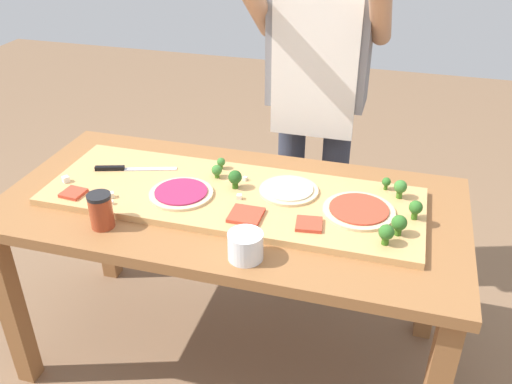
{
  "coord_description": "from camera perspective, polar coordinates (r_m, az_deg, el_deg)",
  "views": [
    {
      "loc": [
        0.53,
        -1.56,
        1.75
      ],
      "look_at": [
        0.08,
        0.04,
        0.77
      ],
      "focal_mm": 38.65,
      "sensor_mm": 36.0,
      "label": 1
    }
  ],
  "objects": [
    {
      "name": "cheese_crumble_b",
      "position": [
        1.89,
        -1.75,
        -0.51
      ],
      "size": [
        0.02,
        0.02,
        0.02
      ],
      "primitive_type": "cube",
      "rotation": [
        0.0,
        0.0,
        0.17
      ],
      "color": "white",
      "rests_on": "cutting_board"
    },
    {
      "name": "pizza_slice_near_right",
      "position": [
        2.02,
        -18.38,
        -0.1
      ],
      "size": [
        0.08,
        0.08,
        0.01
      ],
      "primitive_type": "cube",
      "rotation": [
        0.0,
        0.0,
        -0.09
      ],
      "color": "#BC3D28",
      "rests_on": "cutting_board"
    },
    {
      "name": "broccoli_floret_center_right",
      "position": [
        1.69,
        13.34,
        -4.15
      ],
      "size": [
        0.05,
        0.05,
        0.07
      ],
      "color": "#366618",
      "rests_on": "cutting_board"
    },
    {
      "name": "prep_table",
      "position": [
        1.98,
        -2.54,
        -3.38
      ],
      "size": [
        1.61,
        0.79,
        0.74
      ],
      "color": "brown",
      "rests_on": "ground"
    },
    {
      "name": "cheese_crumble_c",
      "position": [
        2.0,
        -1.14,
        1.4
      ],
      "size": [
        0.02,
        0.02,
        0.01
      ],
      "primitive_type": "cube",
      "rotation": [
        0.0,
        0.0,
        1.21
      ],
      "color": "silver",
      "rests_on": "cutting_board"
    },
    {
      "name": "flour_cup",
      "position": [
        1.64,
        -1.1,
        -5.74
      ],
      "size": [
        0.11,
        0.11,
        0.09
      ],
      "color": "white",
      "rests_on": "prep_table"
    },
    {
      "name": "broccoli_floret_back_left",
      "position": [
        1.94,
        -2.13,
        1.47
      ],
      "size": [
        0.05,
        0.05,
        0.07
      ],
      "color": "#2C5915",
      "rests_on": "cutting_board"
    },
    {
      "name": "broccoli_floret_back_right",
      "position": [
        1.99,
        13.34,
        0.98
      ],
      "size": [
        0.03,
        0.03,
        0.05
      ],
      "color": "#366618",
      "rests_on": "cutting_board"
    },
    {
      "name": "pizza_whole_beet_magenta",
      "position": [
        1.93,
        -7.76,
        -0.1
      ],
      "size": [
        0.22,
        0.22,
        0.02
      ],
      "color": "beige",
      "rests_on": "cutting_board"
    },
    {
      "name": "pizza_whole_cheese_artichoke",
      "position": [
        1.93,
        3.41,
        0.21
      ],
      "size": [
        0.21,
        0.21,
        0.02
      ],
      "color": "beige",
      "rests_on": "cutting_board"
    },
    {
      "name": "cook_center",
      "position": [
        2.32,
        6.38,
        11.44
      ],
      "size": [
        0.54,
        0.39,
        1.67
      ],
      "color": "#333847",
      "rests_on": "ground"
    },
    {
      "name": "pizza_slice_center",
      "position": [
        1.8,
        -1.04,
        -2.4
      ],
      "size": [
        0.11,
        0.11,
        0.01
      ],
      "primitive_type": "cube",
      "rotation": [
        0.0,
        0.0,
        0.0
      ],
      "color": "#BC3D28",
      "rests_on": "cutting_board"
    },
    {
      "name": "chefs_knife",
      "position": [
        2.13,
        -13.47,
        2.38
      ],
      "size": [
        0.3,
        0.11,
        0.02
      ],
      "color": "#B7BABF",
      "rests_on": "cutting_board"
    },
    {
      "name": "cheese_crumble_d",
      "position": [
        2.11,
        -19.09,
        1.25
      ],
      "size": [
        0.03,
        0.03,
        0.02
      ],
      "primitive_type": "cube",
      "rotation": [
        0.0,
        0.0,
        0.96
      ],
      "color": "white",
      "rests_on": "cutting_board"
    },
    {
      "name": "pizza_slice_far_right",
      "position": [
        1.76,
        5.51,
        -3.33
      ],
      "size": [
        0.09,
        0.09,
        0.01
      ],
      "primitive_type": "cube",
      "rotation": [
        0.0,
        0.0,
        0.13
      ],
      "color": "#BC3D28",
      "rests_on": "cutting_board"
    },
    {
      "name": "pizza_whole_tomato_red",
      "position": [
        1.85,
        10.59,
        -1.86
      ],
      "size": [
        0.24,
        0.24,
        0.02
      ],
      "color": "beige",
      "rests_on": "cutting_board"
    },
    {
      "name": "cutting_board",
      "position": [
        1.93,
        -2.43,
        -0.5
      ],
      "size": [
        1.32,
        0.45,
        0.02
      ],
      "primitive_type": "cube",
      "color": "tan",
      "rests_on": "prep_table"
    },
    {
      "name": "broccoli_floret_front_left",
      "position": [
        1.94,
        14.71,
        0.46
      ],
      "size": [
        0.05,
        0.05,
        0.07
      ],
      "color": "#3F7220",
      "rests_on": "cutting_board"
    },
    {
      "name": "broccoli_floret_center_left",
      "position": [
        2.02,
        -4.08,
        2.24
      ],
      "size": [
        0.04,
        0.04,
        0.05
      ],
      "color": "#3F7220",
      "rests_on": "cutting_board"
    },
    {
      "name": "sauce_jar",
      "position": [
        1.83,
        -15.75,
        -1.87
      ],
      "size": [
        0.08,
        0.08,
        0.12
      ],
      "color": "#99381E",
      "rests_on": "prep_table"
    },
    {
      "name": "broccoli_floret_front_mid",
      "position": [
        1.75,
        14.59,
        -3.18
      ],
      "size": [
        0.05,
        0.05,
        0.07
      ],
      "color": "#366618",
      "rests_on": "cutting_board"
    },
    {
      "name": "broccoli_floret_back_mid",
      "position": [
        1.84,
        16.19,
        -1.61
      ],
      "size": [
        0.04,
        0.04,
        0.07
      ],
      "color": "#366618",
      "rests_on": "cutting_board"
    },
    {
      "name": "cheese_crumble_a",
      "position": [
        1.96,
        -14.78,
        -0.31
      ],
      "size": [
        0.03,
        0.03,
        0.02
      ],
      "primitive_type": "cube",
      "rotation": [
        0.0,
        0.0,
        0.64
      ],
      "color": "silver",
      "rests_on": "cutting_board"
    },
    {
      "name": "broccoli_floret_front_right",
      "position": [
        2.08,
        -3.63,
        3.08
      ],
      "size": [
        0.03,
        0.03,
        0.04
      ],
      "color": "#3F7220",
      "rests_on": "cutting_board"
    },
    {
      "name": "cheese_crumble_e",
      "position": [
        1.92,
        -14.74,
        -1.05
      ],
      "size": [
        0.02,
        0.02,
        0.01
      ],
      "primitive_type": "cube",
      "rotation": [
        0.0,
        0.0,
        0.29
      ],
      "color": "silver",
      "rests_on": "cutting_board"
    },
    {
      "name": "ground_plane",
      "position": [
        2.4,
        -2.18,
        -16.25
      ],
      "size": [
        8.0,
        8.0,
        0.0
      ],
      "primitive_type": "plane",
      "color": "brown"
    }
  ]
}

